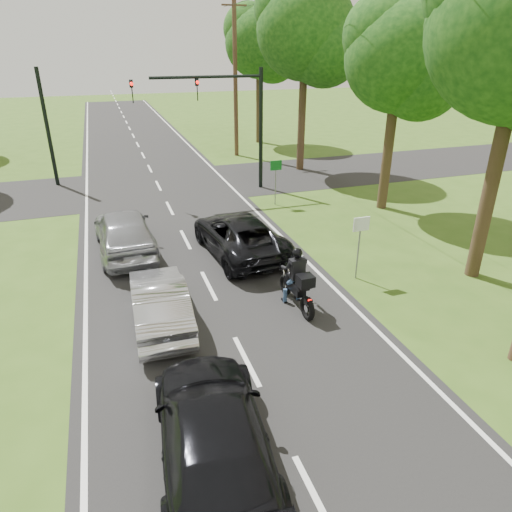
# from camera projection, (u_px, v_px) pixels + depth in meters

# --- Properties ---
(ground) EXTENTS (140.00, 140.00, 0.00)m
(ground) POSITION_uv_depth(u_px,v_px,m) (246.00, 361.00, 11.03)
(ground) COLOR #365618
(ground) RESTS_ON ground
(road) EXTENTS (8.00, 100.00, 0.01)m
(road) POSITION_uv_depth(u_px,v_px,m) (177.00, 223.00, 19.63)
(road) COLOR black
(road) RESTS_ON ground
(cross_road) EXTENTS (60.00, 7.00, 0.01)m
(cross_road) POSITION_uv_depth(u_px,v_px,m) (158.00, 186.00, 24.80)
(cross_road) COLOR black
(cross_road) RESTS_ON ground
(motorcycle_rider) EXTENTS (0.61, 2.16, 1.86)m
(motorcycle_rider) POSITION_uv_depth(u_px,v_px,m) (298.00, 285.00, 13.00)
(motorcycle_rider) COLOR black
(motorcycle_rider) RESTS_ON ground
(dark_suv) EXTENTS (2.76, 5.25, 1.41)m
(dark_suv) POSITION_uv_depth(u_px,v_px,m) (239.00, 235.00, 16.47)
(dark_suv) COLOR black
(dark_suv) RESTS_ON road
(silver_sedan) EXTENTS (1.52, 4.09, 1.34)m
(silver_sedan) POSITION_uv_depth(u_px,v_px,m) (160.00, 302.00, 12.24)
(silver_sedan) COLOR #B2B1B7
(silver_sedan) RESTS_ON road
(silver_suv) EXTENTS (2.18, 4.93, 1.65)m
(silver_suv) POSITION_uv_depth(u_px,v_px,m) (124.00, 231.00, 16.48)
(silver_suv) COLOR #999AA0
(silver_suv) RESTS_ON road
(dark_car_behind) EXTENTS (2.42, 4.98, 1.40)m
(dark_car_behind) POSITION_uv_depth(u_px,v_px,m) (213.00, 433.00, 8.06)
(dark_car_behind) COLOR black
(dark_car_behind) RESTS_ON road
(traffic_signal) EXTENTS (6.38, 0.44, 6.00)m
(traffic_signal) POSITION_uv_depth(u_px,v_px,m) (225.00, 109.00, 22.30)
(traffic_signal) COLOR black
(traffic_signal) RESTS_ON ground
(signal_pole_far) EXTENTS (0.20, 0.20, 6.00)m
(signal_pole_far) POSITION_uv_depth(u_px,v_px,m) (48.00, 129.00, 23.76)
(signal_pole_far) COLOR black
(signal_pole_far) RESTS_ON ground
(utility_pole_far) EXTENTS (1.60, 0.28, 10.00)m
(utility_pole_far) POSITION_uv_depth(u_px,v_px,m) (235.00, 77.00, 29.62)
(utility_pole_far) COLOR brown
(utility_pole_far) RESTS_ON ground
(sign_white) EXTENTS (0.55, 0.07, 2.12)m
(sign_white) POSITION_uv_depth(u_px,v_px,m) (360.00, 233.00, 14.28)
(sign_white) COLOR slate
(sign_white) RESTS_ON ground
(sign_green) EXTENTS (0.55, 0.07, 2.12)m
(sign_green) POSITION_uv_depth(u_px,v_px,m) (276.00, 172.00, 21.22)
(sign_green) COLOR slate
(sign_green) RESTS_ON ground
(tree_row_c) EXTENTS (4.80, 4.65, 8.76)m
(tree_row_c) POSITION_uv_depth(u_px,v_px,m) (406.00, 64.00, 18.80)
(tree_row_c) COLOR #332316
(tree_row_c) RESTS_ON ground
(tree_row_d) EXTENTS (5.76, 5.58, 10.45)m
(tree_row_d) POSITION_uv_depth(u_px,v_px,m) (312.00, 36.00, 24.96)
(tree_row_d) COLOR #332316
(tree_row_d) RESTS_ON ground
(tree_row_e) EXTENTS (5.28, 5.12, 9.61)m
(tree_row_e) POSITION_uv_depth(u_px,v_px,m) (264.00, 47.00, 33.09)
(tree_row_e) COLOR #332316
(tree_row_e) RESTS_ON ground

